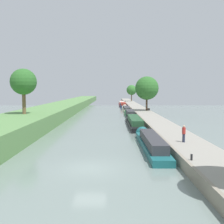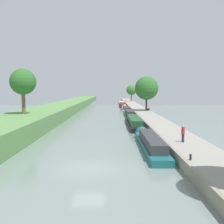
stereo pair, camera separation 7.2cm
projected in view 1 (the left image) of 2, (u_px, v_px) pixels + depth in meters
The scene contains 16 objects.
ground_plane at pixel (90, 168), 20.24m from camera, with size 160.00×160.00×0.00m, color slate.
right_towpath at pixel (210, 162), 20.20m from camera, with size 4.04×260.00×0.91m.
stone_quay at pixel (182, 162), 20.20m from camera, with size 0.25×260.00×0.96m.
narrowboat_teal at pixel (150, 142), 27.38m from camera, with size 1.81×14.65×2.02m.
narrowboat_black at pixel (134, 121), 44.76m from camera, with size 2.14×17.11×2.19m.
narrowboat_green at pixel (130, 113), 60.37m from camera, with size 1.98×13.27×2.06m.
narrowboat_cream at pixel (126, 109), 75.89m from camera, with size 1.96×16.95×1.86m.
narrowboat_navy at pixel (123, 105), 91.05m from camera, with size 2.06×13.78×2.17m.
narrowboat_red at pixel (122, 103), 104.66m from camera, with size 2.17×12.98×2.06m.
tree_rightbank_midnear at pixel (147, 88), 63.57m from camera, with size 5.66×5.66×8.29m.
tree_rightbank_midfar at pixel (132, 90), 114.82m from camera, with size 4.36×4.36×7.07m.
tree_leftbank_downstream at pixel (23, 82), 39.84m from camera, with size 3.96×3.96×6.90m.
person_walking at pixel (184, 133), 25.64m from camera, with size 0.34×0.34×1.66m.
mooring_bollard_near at pixel (192, 157), 19.14m from camera, with size 0.16×0.16×0.45m.
mooring_bollard_far at pixel (126, 101), 110.30m from camera, with size 0.16×0.16×0.45m.
park_bench at pixel (149, 109), 65.01m from camera, with size 0.44×1.50×0.47m.
Camera 1 is at (1.72, -19.80, 6.05)m, focal length 42.24 mm.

